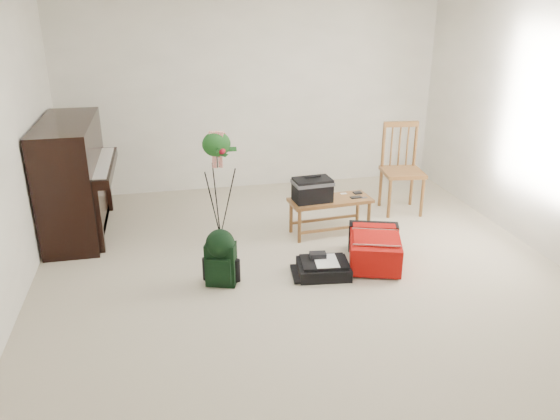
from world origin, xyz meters
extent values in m
cube|color=beige|center=(0.00, 0.00, 0.00)|extent=(5.00, 5.50, 0.01)
cube|color=white|center=(0.00, 2.75, 1.25)|extent=(5.00, 0.04, 2.50)
cube|color=black|center=(-2.20, 1.60, 0.62)|extent=(0.55, 1.50, 1.25)
cube|color=black|center=(-1.90, 1.60, 0.73)|extent=(0.28, 1.30, 0.10)
cube|color=white|center=(-1.90, 1.60, 0.78)|extent=(0.22, 1.20, 0.02)
cube|color=black|center=(-2.15, 1.60, 0.05)|extent=(0.45, 1.30, 0.10)
cube|color=brown|center=(0.52, 0.95, 0.39)|extent=(0.92, 0.43, 0.04)
cylinder|color=brown|center=(0.12, 0.81, 0.18)|extent=(0.04, 0.04, 0.37)
cylinder|color=brown|center=(0.12, 1.10, 0.18)|extent=(0.04, 0.04, 0.37)
cylinder|color=brown|center=(0.93, 0.81, 0.18)|extent=(0.04, 0.04, 0.37)
cylinder|color=brown|center=(0.93, 1.10, 0.18)|extent=(0.04, 0.04, 0.37)
cube|color=brown|center=(1.56, 1.41, 0.50)|extent=(0.52, 0.52, 0.04)
cylinder|color=brown|center=(1.37, 1.21, 0.24)|extent=(0.04, 0.04, 0.47)
cylinder|color=brown|center=(1.37, 1.61, 0.24)|extent=(0.04, 0.04, 0.47)
cylinder|color=brown|center=(1.76, 1.21, 0.24)|extent=(0.04, 0.04, 0.47)
cylinder|color=brown|center=(1.76, 1.61, 0.24)|extent=(0.04, 0.04, 0.47)
cube|color=brown|center=(1.56, 1.61, 1.04)|extent=(0.42, 0.09, 0.07)
cylinder|color=brown|center=(1.37, 1.61, 0.77)|extent=(0.04, 0.04, 0.57)
cylinder|color=brown|center=(1.76, 1.61, 0.77)|extent=(0.04, 0.04, 0.57)
cube|color=#B50A07|center=(0.74, 0.16, 0.16)|extent=(0.68, 0.82, 0.27)
cube|color=black|center=(0.74, 0.43, 0.16)|extent=(0.52, 0.31, 0.29)
cube|color=#B50A07|center=(0.74, 0.11, 0.30)|extent=(0.53, 0.52, 0.02)
cube|color=silver|center=(0.74, -0.10, 0.31)|extent=(0.43, 0.15, 0.01)
cube|color=black|center=(0.18, 0.03, 0.06)|extent=(0.53, 0.44, 0.12)
cube|color=black|center=(0.18, 0.03, 0.13)|extent=(0.46, 0.38, 0.03)
cube|color=white|center=(0.20, 0.01, 0.15)|extent=(0.25, 0.31, 0.01)
cube|color=black|center=(0.13, 0.09, 0.18)|extent=(0.16, 0.11, 0.05)
cube|color=black|center=(-0.78, 0.06, 0.20)|extent=(0.31, 0.24, 0.41)
cube|color=black|center=(-0.78, -0.04, 0.18)|extent=(0.22, 0.11, 0.23)
sphere|color=black|center=(-0.78, 0.06, 0.41)|extent=(0.26, 0.26, 0.26)
cube|color=black|center=(-0.85, 0.15, 0.20)|extent=(0.04, 0.04, 0.36)
cube|color=black|center=(-0.72, 0.15, 0.20)|extent=(0.04, 0.04, 0.36)
cylinder|color=black|center=(-0.68, 1.11, 0.95)|extent=(0.01, 0.01, 0.32)
ellipsoid|color=#164917|center=(-0.68, 1.11, 1.04)|extent=(0.30, 0.21, 0.27)
cube|color=red|center=(-0.68, 1.09, 1.14)|extent=(0.15, 0.09, 0.08)
camera|label=1|loc=(-1.20, -4.37, 2.48)|focal=35.00mm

